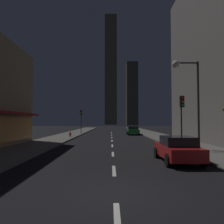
% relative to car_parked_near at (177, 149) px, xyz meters
% --- Properties ---
extents(ground_plane, '(78.00, 136.00, 0.10)m').
position_rel_car_parked_near_xyz_m(ground_plane, '(-3.60, 26.65, -0.79)').
color(ground_plane, black).
extents(sidewalk_right, '(4.00, 76.00, 0.15)m').
position_rel_car_parked_near_xyz_m(sidewalk_right, '(3.40, 26.65, -0.67)').
color(sidewalk_right, '#605E59').
rests_on(sidewalk_right, ground).
extents(sidewalk_left, '(4.00, 76.00, 0.15)m').
position_rel_car_parked_near_xyz_m(sidewalk_left, '(-10.60, 26.65, -0.67)').
color(sidewalk_left, '#605E59').
rests_on(sidewalk_left, ground).
extents(lane_marking_center, '(0.16, 43.80, 0.01)m').
position_rel_car_parked_near_xyz_m(lane_marking_center, '(-3.60, 13.45, -0.73)').
color(lane_marking_center, silver).
rests_on(lane_marking_center, ground).
extents(skyscraper_distant_tall, '(8.13, 7.03, 75.16)m').
position_rel_car_parked_near_xyz_m(skyscraper_distant_tall, '(-3.69, 138.70, 36.84)').
color(skyscraper_distant_tall, '#5E5946').
rests_on(skyscraper_distant_tall, ground).
extents(skyscraper_distant_mid, '(6.28, 7.82, 35.33)m').
position_rel_car_parked_near_xyz_m(skyscraper_distant_mid, '(8.22, 112.26, 16.92)').
color(skyscraper_distant_mid, '#4C4839').
rests_on(skyscraper_distant_mid, ground).
extents(car_parked_near, '(1.98, 4.24, 1.45)m').
position_rel_car_parked_near_xyz_m(car_parked_near, '(0.00, 0.00, 0.00)').
color(car_parked_near, '#B21919').
rests_on(car_parked_near, ground).
extents(car_parked_far, '(1.98, 4.24, 1.45)m').
position_rel_car_parked_near_xyz_m(car_parked_far, '(0.00, 25.19, 0.00)').
color(car_parked_far, '#1E722D').
rests_on(car_parked_far, ground).
extents(fire_hydrant_far_left, '(0.42, 0.30, 0.65)m').
position_rel_car_parked_near_xyz_m(fire_hydrant_far_left, '(-9.50, 19.11, -0.29)').
color(fire_hydrant_far_left, red).
rests_on(fire_hydrant_far_left, sidewalk_left).
extents(traffic_light_near_right, '(0.32, 0.48, 4.20)m').
position_rel_car_parked_near_xyz_m(traffic_light_near_right, '(1.90, 5.06, 2.45)').
color(traffic_light_near_right, '#2D2D2D').
rests_on(traffic_light_near_right, sidewalk_right).
extents(traffic_light_far_left, '(0.32, 0.48, 4.20)m').
position_rel_car_parked_near_xyz_m(traffic_light_far_left, '(-9.10, 27.55, 2.45)').
color(traffic_light_far_left, '#2D2D2D').
rests_on(traffic_light_far_left, sidewalk_left).
extents(street_lamp_right, '(1.96, 0.56, 6.58)m').
position_rel_car_parked_near_xyz_m(street_lamp_right, '(1.78, 3.47, 4.33)').
color(street_lamp_right, '#38383D').
rests_on(street_lamp_right, sidewalk_right).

